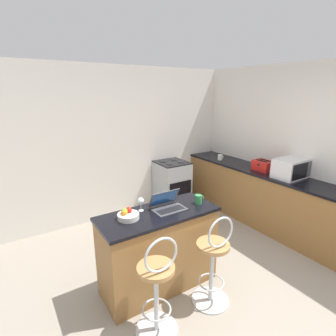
% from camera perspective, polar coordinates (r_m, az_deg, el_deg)
% --- Properties ---
extents(ground_plane, '(20.00, 20.00, 0.00)m').
position_cam_1_polar(ground_plane, '(3.12, 13.01, -28.45)').
color(ground_plane, gray).
extents(wall_back, '(12.00, 0.06, 2.60)m').
position_cam_1_polar(wall_back, '(4.62, -10.95, 5.09)').
color(wall_back, silver).
rests_on(wall_back, ground_plane).
extents(breakfast_bar, '(1.31, 0.55, 0.93)m').
position_cam_1_polar(breakfast_bar, '(3.08, -2.00, -17.36)').
color(breakfast_bar, olive).
rests_on(breakfast_bar, ground_plane).
extents(counter_right, '(0.59, 3.25, 0.93)m').
position_cam_1_polar(counter_right, '(4.71, 19.80, -6.01)').
color(counter_right, olive).
rests_on(counter_right, ground_plane).
extents(bar_stool_near, '(0.40, 0.40, 1.03)m').
position_cam_1_polar(bar_stool_near, '(2.57, -2.39, -24.65)').
color(bar_stool_near, silver).
rests_on(bar_stool_near, ground_plane).
extents(bar_stool_far, '(0.40, 0.40, 1.03)m').
position_cam_1_polar(bar_stool_far, '(2.89, 9.84, -19.61)').
color(bar_stool_far, silver).
rests_on(bar_stool_far, ground_plane).
extents(laptop, '(0.36, 0.27, 0.20)m').
position_cam_1_polar(laptop, '(2.92, -0.13, -7.92)').
color(laptop, '#47474C').
rests_on(laptop, breakfast_bar).
extents(microwave, '(0.51, 0.35, 0.29)m').
position_cam_1_polar(microwave, '(4.33, 25.21, -0.05)').
color(microwave, silver).
rests_on(microwave, counter_right).
extents(toaster, '(0.24, 0.30, 0.17)m').
position_cam_1_polar(toaster, '(4.56, 19.97, 0.52)').
color(toaster, red).
rests_on(toaster, counter_right).
extents(stove_range, '(0.55, 0.57, 0.93)m').
position_cam_1_polar(stove_range, '(4.97, 0.86, -3.83)').
color(stove_range, '#9EA3A8').
rests_on(stove_range, ground_plane).
extents(wine_glass_short, '(0.07, 0.07, 0.15)m').
position_cam_1_polar(wine_glass_short, '(2.86, -5.96, -7.22)').
color(wine_glass_short, silver).
rests_on(wine_glass_short, breakfast_bar).
extents(fruit_bowl, '(0.22, 0.22, 0.11)m').
position_cam_1_polar(fruit_bowl, '(2.74, -8.75, -10.08)').
color(fruit_bowl, silver).
rests_on(fruit_bowl, breakfast_bar).
extents(mug_green, '(0.10, 0.08, 0.10)m').
position_cam_1_polar(mug_green, '(3.07, 6.67, -6.76)').
color(mug_green, '#338447').
rests_on(mug_green, breakfast_bar).
extents(mug_white, '(0.11, 0.09, 0.10)m').
position_cam_1_polar(mug_white, '(5.07, 11.30, 2.31)').
color(mug_white, white).
rests_on(mug_white, counter_right).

